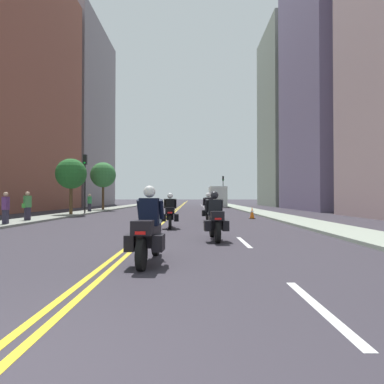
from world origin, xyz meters
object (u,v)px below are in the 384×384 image
object	(u,v)px
motorcycle_2	(169,214)
pedestrian_1	(89,203)
motorcycle_3	(208,210)
parked_truck	(216,198)
traffic_cone_0	(251,213)
pedestrian_0	(26,206)
street_tree_0	(102,175)
pedestrian_2	(5,209)
traffic_light_near	(84,173)
traffic_light_far	(222,185)
motorcycle_0	(148,232)
street_tree_1	(70,174)
motorcycle_1	(214,220)

from	to	relation	value
motorcycle_2	pedestrian_1	distance (m)	16.69
motorcycle_2	motorcycle_3	size ratio (longest dim) A/B	1.03
parked_truck	traffic_cone_0	bearing A→B (deg)	-89.16
pedestrian_0	street_tree_0	distance (m)	15.78
motorcycle_2	pedestrian_2	distance (m)	7.99
traffic_light_near	traffic_light_far	size ratio (longest dim) A/B	0.97
motorcycle_0	street_tree_1	xyz separation A→B (m)	(-8.21, 17.56, 2.48)
motorcycle_0	pedestrian_2	xyz separation A→B (m)	(-8.02, 8.66, 0.19)
pedestrian_1	street_tree_0	distance (m)	5.24
motorcycle_2	traffic_light_near	distance (m)	14.24
pedestrian_2	motorcycle_3	bearing A→B (deg)	100.24
traffic_cone_0	traffic_light_near	world-z (taller)	traffic_light_near
motorcycle_0	pedestrian_0	size ratio (longest dim) A/B	1.31
motorcycle_2	traffic_light_far	bearing A→B (deg)	78.02
motorcycle_3	pedestrian_1	size ratio (longest dim) A/B	1.28
motorcycle_1	parked_truck	world-z (taller)	parked_truck
motorcycle_0	motorcycle_2	size ratio (longest dim) A/B	1.01
traffic_light_near	parked_truck	world-z (taller)	traffic_light_near
traffic_cone_0	traffic_light_near	xyz separation A→B (m)	(-12.61, 5.42, 2.95)
motorcycle_0	traffic_cone_0	world-z (taller)	motorcycle_0
motorcycle_0	traffic_light_far	xyz separation A→B (m)	(6.25, 48.61, 2.75)
traffic_light_far	street_tree_0	bearing A→B (deg)	-123.69
motorcycle_2	pedestrian_2	xyz separation A→B (m)	(-7.95, 0.83, 0.20)
motorcycle_1	parked_truck	size ratio (longest dim) A/B	0.35
traffic_light_near	street_tree_1	xyz separation A→B (m)	(-0.41, -1.93, -0.19)
pedestrian_0	pedestrian_1	size ratio (longest dim) A/B	1.01
pedestrian_1	motorcycle_2	bearing A→B (deg)	161.44
parked_truck	motorcycle_2	bearing A→B (deg)	-98.39
pedestrian_0	motorcycle_1	bearing A→B (deg)	86.33
pedestrian_1	street_tree_0	xyz separation A→B (m)	(0.00, 4.42, 2.81)
motorcycle_0	motorcycle_3	distance (m)	11.60
motorcycle_3	street_tree_1	xyz separation A→B (m)	(-10.06, 6.11, 2.48)
street_tree_1	traffic_light_near	bearing A→B (deg)	78.00
traffic_cone_0	pedestrian_2	bearing A→B (deg)	-157.15
street_tree_0	traffic_cone_0	bearing A→B (deg)	-44.05
traffic_cone_0	street_tree_1	distance (m)	13.76
traffic_light_near	street_tree_0	bearing A→B (deg)	94.06
motorcycle_3	pedestrian_0	size ratio (longest dim) A/B	1.26
motorcycle_1	pedestrian_2	size ratio (longest dim) A/B	1.37
traffic_light_near	parked_truck	distance (m)	22.71
motorcycle_1	street_tree_0	world-z (taller)	street_tree_0
pedestrian_0	street_tree_1	xyz separation A→B (m)	(0.07, 6.33, 2.26)
motorcycle_0	motorcycle_1	bearing A→B (deg)	68.93
motorcycle_3	traffic_light_near	bearing A→B (deg)	138.43
motorcycle_0	pedestrian_0	world-z (taller)	pedestrian_0
pedestrian_0	street_tree_1	world-z (taller)	street_tree_1
pedestrian_2	motorcycle_0	bearing A→B (deg)	37.21
traffic_cone_0	pedestrian_1	bearing A→B (deg)	147.79
pedestrian_1	street_tree_1	distance (m)	5.29
motorcycle_2	parked_truck	bearing A→B (deg)	78.44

